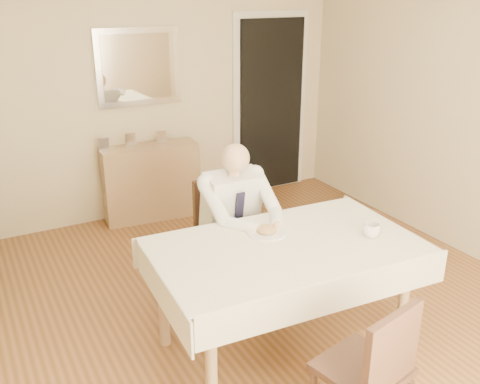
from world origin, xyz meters
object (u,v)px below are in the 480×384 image
chair_near (373,367)px  coffee_mug (371,230)px  dining_table (286,256)px  chair_far (224,228)px  seated_man (242,220)px  sideboard (151,182)px

chair_near → coffee_mug: chair_near is taller
dining_table → coffee_mug: size_ratio=15.63×
chair_near → chair_far: bearing=75.2°
seated_man → dining_table: bearing=-90.0°
dining_table → sideboard: (-0.05, 2.48, -0.28)m
chair_far → chair_near: 1.82m
dining_table → coffee_mug: 0.60m
coffee_mug → seated_man: bearing=126.0°
chair_near → sideboard: (0.03, 3.42, -0.10)m
chair_far → seated_man: (-0.00, -0.29, 0.18)m
chair_near → dining_table: bearing=73.0°
chair_far → sideboard: 1.60m
coffee_mug → sideboard: (-0.60, 2.65, -0.41)m
dining_table → chair_near: 0.96m
seated_man → chair_near: bearing=-92.8°
coffee_mug → chair_far: bearing=117.8°
seated_man → sideboard: 1.91m
chair_far → coffee_mug: bearing=-64.9°
dining_table → coffee_mug: bearing=-13.9°
seated_man → coffee_mug: seated_man is taller
dining_table → sideboard: bearing=94.4°
chair_near → sideboard: chair_near is taller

